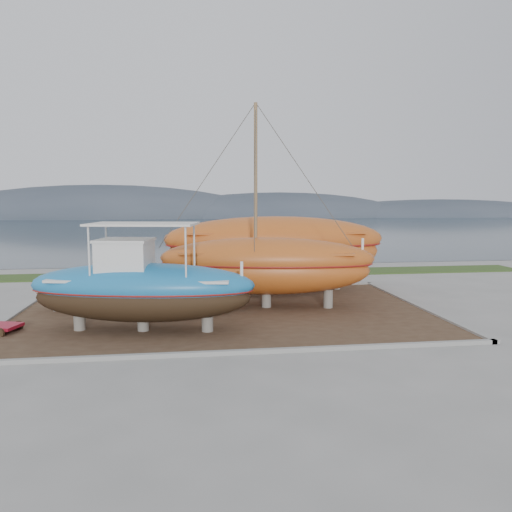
{
  "coord_description": "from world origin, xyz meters",
  "views": [
    {
      "loc": [
        -1.59,
        -17.98,
        5.1
      ],
      "look_at": [
        1.45,
        4.0,
        2.56
      ],
      "focal_mm": 35.0,
      "sensor_mm": 36.0,
      "label": 1
    }
  ],
  "objects": [
    {
      "name": "ground",
      "position": [
        0.0,
        0.0,
        0.0
      ],
      "size": [
        140.0,
        140.0,
        0.0
      ],
      "primitive_type": "plane",
      "color": "gray",
      "rests_on": "ground"
    },
    {
      "name": "grass_strip",
      "position": [
        0.0,
        15.5,
        0.04
      ],
      "size": [
        44.0,
        3.0,
        0.08
      ],
      "primitive_type": "cube",
      "color": "#284219",
      "rests_on": "ground"
    },
    {
      "name": "dirt_patch",
      "position": [
        0.0,
        4.0,
        0.03
      ],
      "size": [
        18.0,
        12.0,
        0.06
      ],
      "primitive_type": "cube",
      "color": "#422D1E",
      "rests_on": "ground"
    },
    {
      "name": "curb_frame",
      "position": [
        0.0,
        4.0,
        0.07
      ],
      "size": [
        18.6,
        12.6,
        0.15
      ],
      "primitive_type": null,
      "color": "gray",
      "rests_on": "ground"
    },
    {
      "name": "orange_sailboat",
      "position": [
        2.03,
        4.69,
        4.73
      ],
      "size": [
        10.34,
        4.66,
        9.34
      ],
      "primitive_type": null,
      "rotation": [
        0.0,
        0.0,
        -0.18
      ],
      "color": "#AE511A",
      "rests_on": "dirt_patch"
    },
    {
      "name": "white_dinghy",
      "position": [
        -6.22,
        5.44,
        0.72
      ],
      "size": [
        4.59,
        2.32,
        1.32
      ],
      "primitive_type": null,
      "rotation": [
        0.0,
        0.0,
        0.16
      ],
      "color": "silver",
      "rests_on": "dirt_patch"
    },
    {
      "name": "blue_caique",
      "position": [
        -3.33,
        1.19,
        2.13
      ],
      "size": [
        8.96,
        4.17,
        4.15
      ],
      "primitive_type": null,
      "rotation": [
        0.0,
        0.0,
        -0.18
      ],
      "color": "#1D74B3",
      "rests_on": "dirt_patch"
    },
    {
      "name": "mountain_ridge",
      "position": [
        0.0,
        125.0,
        0.0
      ],
      "size": [
        200.0,
        36.0,
        20.0
      ],
      "primitive_type": null,
      "color": "#333D49",
      "rests_on": "ground"
    },
    {
      "name": "orange_bare_hull",
      "position": [
        3.19,
        8.99,
        2.05
      ],
      "size": [
        12.29,
        4.16,
        3.98
      ],
      "primitive_type": null,
      "rotation": [
        0.0,
        0.0,
        -0.04
      ],
      "color": "#AE511A",
      "rests_on": "dirt_patch"
    },
    {
      "name": "sea",
      "position": [
        0.0,
        70.0,
        0.0
      ],
      "size": [
        260.0,
        100.0,
        0.04
      ],
      "primitive_type": null,
      "color": "#1B2B36",
      "rests_on": "ground"
    }
  ]
}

